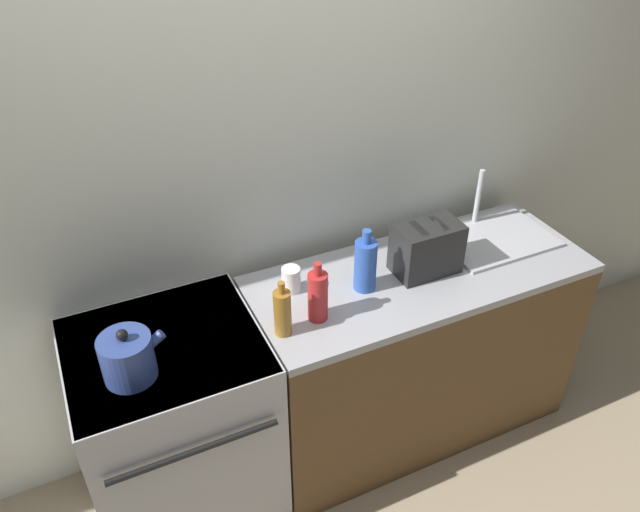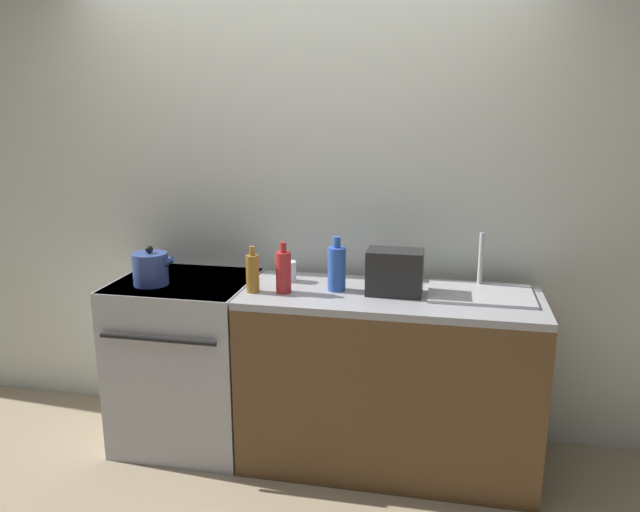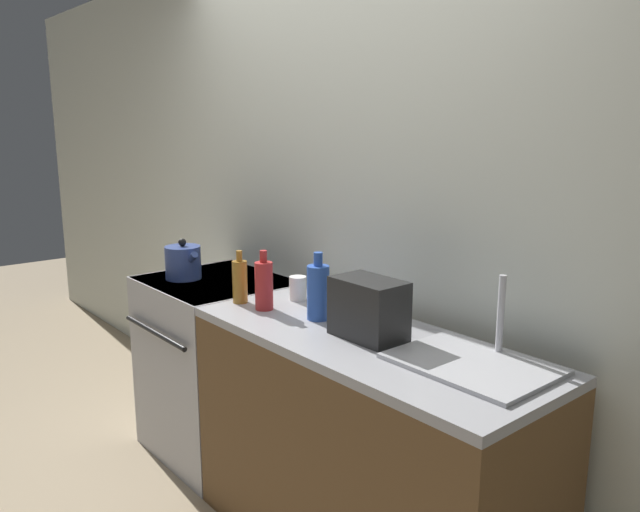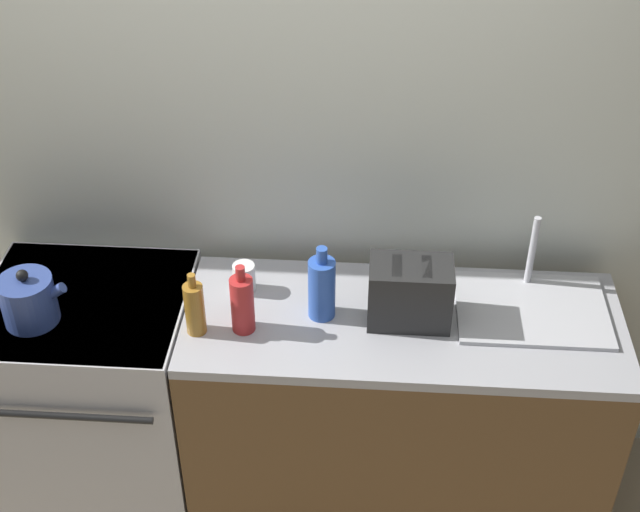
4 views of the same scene
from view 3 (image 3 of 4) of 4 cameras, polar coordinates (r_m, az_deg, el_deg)
wall_back at (r=2.87m, az=2.59°, el=4.21°), size 8.00×0.05×2.60m
stove at (r=3.32m, az=-9.25°, el=-9.69°), size 0.71×0.67×0.92m
counter_block at (r=2.51m, az=3.92°, el=-17.30°), size 1.47×0.59×0.92m
kettle at (r=3.22m, az=-12.39°, el=-0.55°), size 0.23×0.18×0.21m
toaster at (r=2.28m, az=4.47°, el=-4.80°), size 0.27×0.17×0.22m
sink_tray at (r=2.11m, az=13.86°, el=-9.30°), size 0.50×0.37×0.28m
bottle_amber at (r=2.74m, az=-7.34°, el=-2.28°), size 0.07×0.07×0.23m
bottle_blue at (r=2.49m, az=-0.17°, el=-3.25°), size 0.09×0.09×0.27m
bottle_red at (r=2.63m, az=-5.20°, el=-2.62°), size 0.08×0.08×0.25m
cup_white at (r=2.78m, az=-2.04°, el=-2.95°), size 0.08×0.08×0.11m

